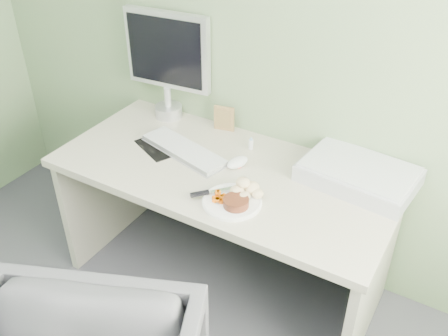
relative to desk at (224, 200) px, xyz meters
The scene contains 14 objects.
wall_back 0.89m from the desk, 90.00° to the left, with size 3.50×3.50×0.00m, color #67845C.
desk is the anchor object (origin of this frame).
plate 0.32m from the desk, 51.59° to the right, with size 0.25×0.25×0.01m, color white.
steak 0.36m from the desk, 49.45° to the right, with size 0.11×0.11×0.03m, color black.
potato_pile 0.33m from the desk, 35.23° to the right, with size 0.12×0.09×0.07m, color tan.
carrot_heap 0.33m from the desk, 64.43° to the right, with size 0.06×0.05×0.04m, color #EB5D04.
steak_knife 0.31m from the desk, 77.32° to the right, with size 0.16×0.17×0.02m.
mousepad 0.41m from the desk, behind, with size 0.24×0.21×0.00m, color black.
keyboard 0.31m from the desk, behind, with size 0.48×0.14×0.02m, color white.
computer_mouse 0.22m from the desk, 50.77° to the left, with size 0.07×0.12×0.04m, color white.
photo_frame 0.45m from the desk, 120.01° to the left, with size 0.11×0.01×0.14m, color olive.
eyedrop_bottle 0.31m from the desk, 83.48° to the left, with size 0.02×0.02×0.07m.
scanner 0.65m from the desk, 20.63° to the left, with size 0.49×0.33×0.08m, color #A7A9AE.
monitor 0.79m from the desk, 148.93° to the left, with size 0.48×0.15×0.57m.
Camera 1 is at (0.98, -0.03, 2.03)m, focal length 40.00 mm.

